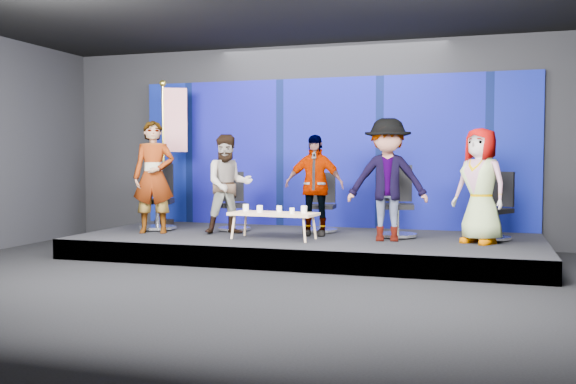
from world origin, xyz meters
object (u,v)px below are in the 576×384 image
at_px(mug_d, 292,211).
at_px(panelist_a, 154,177).
at_px(mug_e, 304,209).
at_px(chair_e, 494,217).
at_px(coffee_table, 274,215).
at_px(flag_stand, 171,149).
at_px(chair_c, 322,212).
at_px(chair_d, 397,213).
at_px(mug_c, 279,209).
at_px(chair_a, 158,208).
at_px(chair_b, 234,211).
at_px(mug_a, 246,208).
at_px(mug_b, 260,209).
at_px(panelist_d, 387,180).
at_px(panelist_c, 314,185).
at_px(panelist_b, 228,184).
at_px(panelist_e, 480,186).

bearing_deg(mug_d, panelist_a, 173.35).
bearing_deg(mug_e, chair_e, 17.24).
relative_size(coffee_table, flag_stand, 0.51).
xyz_separation_m(chair_c, chair_e, (2.67, -0.25, 0.01)).
distance_m(chair_d, mug_c, 1.80).
relative_size(chair_a, mug_c, 11.63).
relative_size(chair_b, mug_d, 11.51).
bearing_deg(panelist_a, mug_a, -19.87).
relative_size(mug_c, flag_stand, 0.04).
bearing_deg(flag_stand, chair_e, -32.25).
bearing_deg(chair_e, chair_c, -153.22).
xyz_separation_m(coffee_table, mug_e, (0.45, 0.05, 0.09)).
xyz_separation_m(chair_b, mug_a, (0.51, -0.77, 0.13)).
bearing_deg(mug_a, chair_e, 11.67).
distance_m(panelist_a, mug_d, 2.46).
relative_size(panelist_a, chair_b, 1.85).
xyz_separation_m(chair_b, chair_e, (4.13, -0.02, 0.01)).
bearing_deg(mug_b, chair_e, 15.64).
bearing_deg(panelist_d, mug_d, -171.16).
xyz_separation_m(panelist_c, mug_c, (-0.41, -0.51, -0.34)).
relative_size(chair_e, mug_c, 10.49).
height_order(coffee_table, mug_c, mug_c).
height_order(panelist_a, panelist_b, panelist_a).
bearing_deg(chair_d, panelist_a, -178.91).
bearing_deg(mug_c, chair_d, 22.33).
bearing_deg(mug_c, panelist_d, 6.67).
xyz_separation_m(chair_d, panelist_d, (-0.08, -0.50, 0.53)).
distance_m(chair_a, chair_d, 3.99).
height_order(panelist_d, coffee_table, panelist_d).
bearing_deg(mug_b, mug_d, -5.66).
bearing_deg(panelist_e, panelist_d, -142.93).
height_order(chair_b, chair_e, chair_e).
height_order(panelist_a, mug_e, panelist_a).
bearing_deg(flag_stand, panelist_b, -58.92).
relative_size(coffee_table, mug_b, 12.48).
bearing_deg(chair_c, mug_c, -116.56).
distance_m(chair_e, flag_stand, 5.60).
relative_size(panelist_b, panelist_c, 1.01).
bearing_deg(mug_d, chair_c, 83.77).
bearing_deg(mug_d, chair_a, 163.78).
height_order(panelist_c, flag_stand, flag_stand).
bearing_deg(mug_a, panelist_d, 4.60).
xyz_separation_m(chair_a, mug_e, (2.72, -0.60, 0.08)).
relative_size(panelist_d, mug_a, 16.85).
xyz_separation_m(chair_a, mug_a, (1.78, -0.52, 0.08)).
relative_size(mug_a, mug_e, 0.98).
relative_size(panelist_a, panelist_e, 1.11).
bearing_deg(panelist_d, mug_a, 176.33).
height_order(chair_b, mug_a, chair_b).
relative_size(panelist_c, panelist_d, 0.88).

